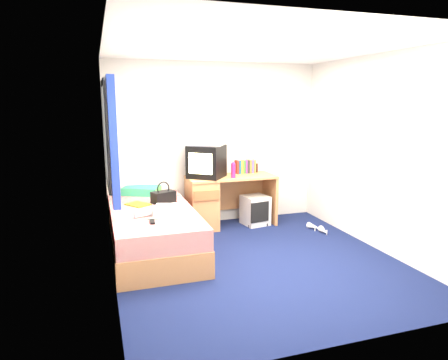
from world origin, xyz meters
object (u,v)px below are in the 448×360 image
object	(u,v)px
bed	(153,231)
storage_cube	(255,210)
pink_water_bottle	(233,171)
handbag	(163,196)
desk	(213,200)
white_heels	(319,229)
crt_tv	(206,161)
vcr	(206,142)
towel	(168,210)
pillow	(142,190)
aerosol_can	(224,170)
colour_swatch_fan	(156,219)
remote_control	(152,222)
magazine	(138,204)
water_bottle	(143,214)
picture_frame	(255,167)

from	to	relation	value
bed	storage_cube	size ratio (longest dim) A/B	4.54
pink_water_bottle	handbag	xyz separation A→B (m)	(-1.06, -0.29, -0.23)
desk	white_heels	bearing A→B (deg)	-27.17
storage_cube	crt_tv	distance (m)	1.06
desk	handbag	xyz separation A→B (m)	(-0.80, -0.45, 0.22)
desk	vcr	xyz separation A→B (m)	(-0.09, 0.00, 0.85)
towel	pillow	bearing A→B (deg)	99.01
aerosol_can	handbag	world-z (taller)	aerosol_can
pink_water_bottle	aerosol_can	world-z (taller)	pink_water_bottle
colour_swatch_fan	remote_control	bearing A→B (deg)	-120.70
aerosol_can	white_heels	distance (m)	1.62
bed	pillow	bearing A→B (deg)	92.05
pink_water_bottle	storage_cube	bearing A→B (deg)	9.66
storage_cube	crt_tv	world-z (taller)	crt_tv
pillow	storage_cube	xyz separation A→B (m)	(1.65, -0.21, -0.37)
magazine	remote_control	distance (m)	0.81
desk	water_bottle	size ratio (longest dim) A/B	6.50
towel	crt_tv	bearing A→B (deg)	53.78
aerosol_can	white_heels	world-z (taller)	aerosol_can
vcr	towel	world-z (taller)	vcr
picture_frame	towel	distance (m)	2.01
vcr	colour_swatch_fan	distance (m)	1.65
storage_cube	aerosol_can	world-z (taller)	aerosol_can
pink_water_bottle	aerosol_can	size ratio (longest dim) A/B	1.04
handbag	aerosol_can	bearing A→B (deg)	3.38
magazine	remote_control	size ratio (longest dim) A/B	1.75
towel	pink_water_bottle	bearing A→B (deg)	37.98
desk	storage_cube	size ratio (longest dim) A/B	2.95
aerosol_can	remote_control	xyz separation A→B (m)	(-1.23, -1.30, -0.30)
picture_frame	white_heels	bearing A→B (deg)	-73.24
bed	aerosol_can	size ratio (longest dim) A/B	10.18
handbag	white_heels	xyz separation A→B (m)	(2.17, -0.25, -0.58)
aerosol_can	storage_cube	bearing A→B (deg)	-13.08
storage_cube	handbag	distance (m)	1.53
crt_tv	white_heels	size ratio (longest dim) A/B	1.44
bed	vcr	size ratio (longest dim) A/B	4.25
crt_tv	towel	bearing A→B (deg)	-87.91
pillow	crt_tv	size ratio (longest dim) A/B	0.78
vcr	pink_water_bottle	world-z (taller)	vcr
white_heels	water_bottle	bearing A→B (deg)	-172.47
pink_water_bottle	handbag	bearing A→B (deg)	-164.46
desk	vcr	world-z (taller)	vcr
handbag	remote_control	size ratio (longest dim) A/B	2.09
water_bottle	white_heels	xyz separation A→B (m)	(2.51, 0.33, -0.54)
towel	bed	bearing A→B (deg)	118.21
pink_water_bottle	aerosol_can	bearing A→B (deg)	117.05
storage_cube	handbag	size ratio (longest dim) A/B	1.31
remote_control	bed	bearing A→B (deg)	85.67
magazine	picture_frame	bearing A→B (deg)	19.88
vcr	remote_control	distance (m)	1.76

